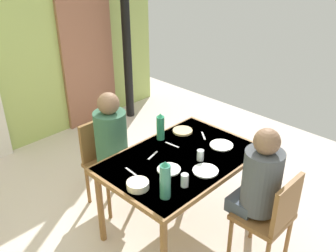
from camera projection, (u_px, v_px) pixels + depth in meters
name	position (u px, v px, depth m)	size (l,w,h in m)	color
ground_plane	(134.00, 242.00, 3.37)	(6.08, 6.08, 0.00)	silver
door_wooden	(88.00, 53.00, 5.07)	(0.80, 0.05, 2.00)	#965E47
stove_pipe_column	(126.00, 29.00, 5.07)	(0.12, 0.12, 2.57)	black
dining_table	(181.00, 165.00, 3.24)	(1.34, 0.90, 0.76)	brown
chair_near_diner	(271.00, 216.00, 2.94)	(0.40, 0.40, 0.87)	brown
chair_far_diner	(105.00, 158.00, 3.68)	(0.40, 0.40, 0.87)	brown
person_near_diner	(260.00, 179.00, 2.89)	(0.30, 0.37, 0.77)	#424F5D
person_far_diner	(112.00, 137.00, 3.47)	(0.30, 0.37, 0.77)	#3D5F4F
water_bottle_green_near	(165.00, 180.00, 2.67)	(0.08, 0.08, 0.31)	#3A8470
water_bottle_green_far	(160.00, 127.00, 3.43)	(0.07, 0.07, 0.26)	#308F66
serving_bowl_center	(138.00, 185.00, 2.82)	(0.17, 0.17, 0.06)	white
dinner_plate_near_left	(221.00, 145.00, 3.37)	(0.21, 0.21, 0.01)	white
dinner_plate_near_right	(205.00, 171.00, 3.02)	(0.21, 0.21, 0.01)	white
dinner_plate_far_center	(169.00, 169.00, 3.04)	(0.19, 0.19, 0.01)	white
drinking_glass_by_near_diner	(200.00, 155.00, 3.15)	(0.06, 0.06, 0.09)	silver
drinking_glass_by_far_diner	(185.00, 180.00, 2.83)	(0.06, 0.06, 0.10)	silver
bread_plate_sliced	(183.00, 131.00, 3.61)	(0.19, 0.19, 0.02)	#DBB77A
cutlery_knife_near	(203.00, 136.00, 3.54)	(0.15, 0.02, 0.00)	silver
cutlery_fork_near	(131.00, 172.00, 3.01)	(0.15, 0.02, 0.00)	silver
cutlery_knife_far	(172.00, 145.00, 3.39)	(0.15, 0.02, 0.00)	silver
cutlery_fork_far	(153.00, 155.00, 3.23)	(0.15, 0.02, 0.00)	silver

